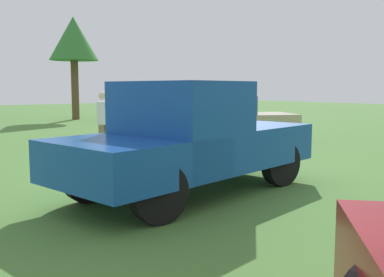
# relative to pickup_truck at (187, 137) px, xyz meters

# --- Properties ---
(ground_plane) EXTENTS (80.00, 80.00, 0.00)m
(ground_plane) POSITION_rel_pickup_truck_xyz_m (0.85, 0.89, -0.93)
(ground_plane) COLOR #477533
(pickup_truck) EXTENTS (4.86, 2.64, 1.81)m
(pickup_truck) POSITION_rel_pickup_truck_xyz_m (0.00, 0.00, 0.00)
(pickup_truck) COLOR black
(pickup_truck) RESTS_ON ground_plane
(sedan_near) EXTENTS (4.79, 3.63, 1.45)m
(sedan_near) POSITION_rel_pickup_truck_xyz_m (5.64, 5.33, -0.27)
(sedan_near) COLOR black
(sedan_near) RESTS_ON ground_plane
(person_bystander) EXTENTS (0.44, 0.44, 1.62)m
(person_bystander) POSITION_rel_pickup_truck_xyz_m (0.88, 4.77, -0.03)
(person_bystander) COLOR #7A6B51
(person_bystander) RESTS_ON ground_plane
(tree_far_center) EXTENTS (2.61, 2.61, 5.52)m
(tree_far_center) POSITION_rel_pickup_truck_xyz_m (5.39, 17.39, 3.35)
(tree_far_center) COLOR brown
(tree_far_center) RESTS_ON ground_plane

